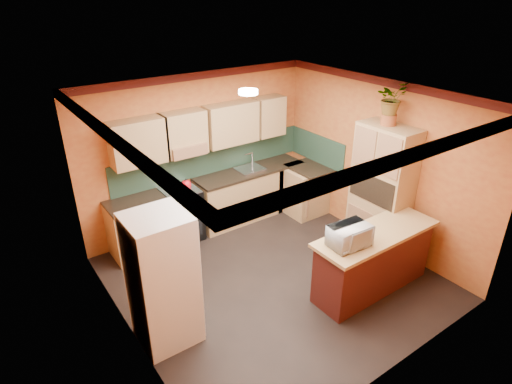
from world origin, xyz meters
The scene contains 15 objects.
room_shell centered at (0.02, 0.28, 2.09)m, with size 4.24×4.24×2.72m.
base_cabinets_back centered at (0.07, 1.80, 0.44)m, with size 3.65×0.60×0.88m, color #A28355.
countertop_back centered at (0.07, 1.80, 0.90)m, with size 3.65×0.62×0.04m, color black.
stove centered at (-0.56, 1.80, 0.46)m, with size 0.58×0.58×0.91m, color black.
kettle centered at (-0.46, 1.75, 1.00)m, with size 0.17×0.17×0.18m, color red, non-canonical shape.
sink centered at (0.84, 1.80, 0.94)m, with size 0.48×0.40×0.03m, color silver.
base_cabinets_right centered at (1.80, 1.27, 0.44)m, with size 0.60×0.80×0.88m, color #A28355.
countertop_right centered at (1.80, 1.27, 0.90)m, with size 0.62×0.80×0.04m, color black.
fridge centered at (-1.75, -0.16, 0.85)m, with size 0.68×0.66×1.70m, color white.
pantry centered at (1.85, -0.33, 1.05)m, with size 0.48×0.90×2.10m, color #A28355.
fern_pot centered at (1.85, -0.28, 2.18)m, with size 0.22×0.22×0.16m, color brown.
fern centered at (1.85, -0.28, 2.49)m, with size 0.42×0.37×0.47m, color #A28355.
breakfast_bar centered at (1.01, -0.98, 0.44)m, with size 1.80×0.55×0.88m, color #481911.
bar_top centered at (1.01, -0.98, 0.91)m, with size 1.90×0.65×0.05m, color tan.
microwave centered at (0.46, -0.98, 1.07)m, with size 0.52×0.35×0.29m, color white.
Camera 1 is at (-3.18, -4.05, 3.95)m, focal length 30.00 mm.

